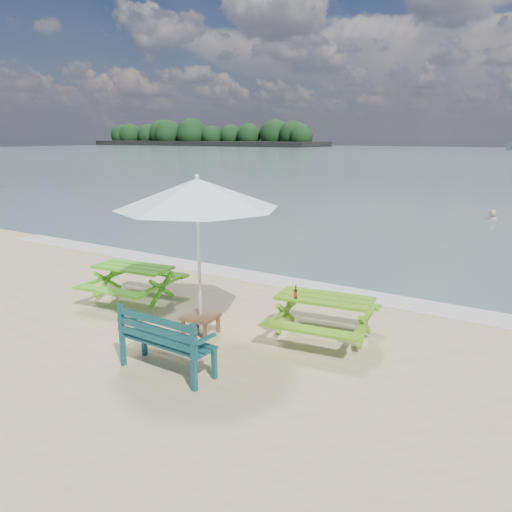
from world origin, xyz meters
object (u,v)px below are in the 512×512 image
Objects in this scene: beer_bottle at (296,294)px; picnic_table_left at (134,284)px; picnic_table_right at (324,319)px; swimmer at (491,228)px; park_bench at (168,353)px; side_table at (201,324)px; patio_umbrella at (197,194)px.

picnic_table_left is at bearing 179.61° from beer_bottle.
picnic_table_right is (4.23, 0.31, -0.01)m from picnic_table_left.
park_bench is at bearing -96.40° from swimmer.
swimmer is (4.79, 15.74, -0.76)m from picnic_table_left.
side_table is at bearing 109.26° from park_bench.
patio_umbrella is at bearing -98.59° from swimmer.
picnic_table_left is 1.26× the size of swimmer.
swimmer is at bearing 87.90° from picnic_table_right.
park_bench is (2.80, -2.04, -0.08)m from picnic_table_left.
park_bench is 2.34m from beer_bottle.
picnic_table_left is 3.47m from park_bench.
picnic_table_left is at bearing -175.81° from picnic_table_right.
picnic_table_left reaches higher than side_table.
park_bench reaches higher than picnic_table_left.
picnic_table_right is 8.45× the size of beer_bottle.
side_table is at bearing -157.62° from beer_bottle.
side_table is at bearing -15.85° from picnic_table_left.
picnic_table_right is 0.69m from beer_bottle.
patio_umbrella is 2.33m from beer_bottle.
side_table is at bearing 0.00° from patio_umbrella.
picnic_table_left is 8.54× the size of beer_bottle.
park_bench is 1.47m from side_table.
picnic_table_right reaches higher than side_table.
picnic_table_left is 16.47m from swimmer.
picnic_table_left is 4.24m from picnic_table_right.
picnic_table_right is at bearing 4.19° from picnic_table_left.
patio_umbrella is at bearing 109.26° from park_bench.
patio_umbrella is at bearing 180.00° from side_table.
picnic_table_right is at bearing 26.83° from side_table.
beer_bottle reaches higher than picnic_table_right.
patio_umbrella is 13.06× the size of beer_bottle.
picnic_table_right is 1.24× the size of swimmer.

